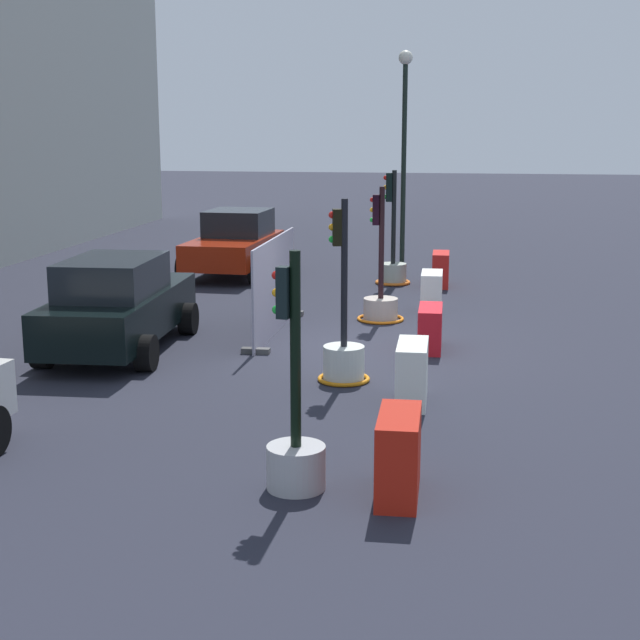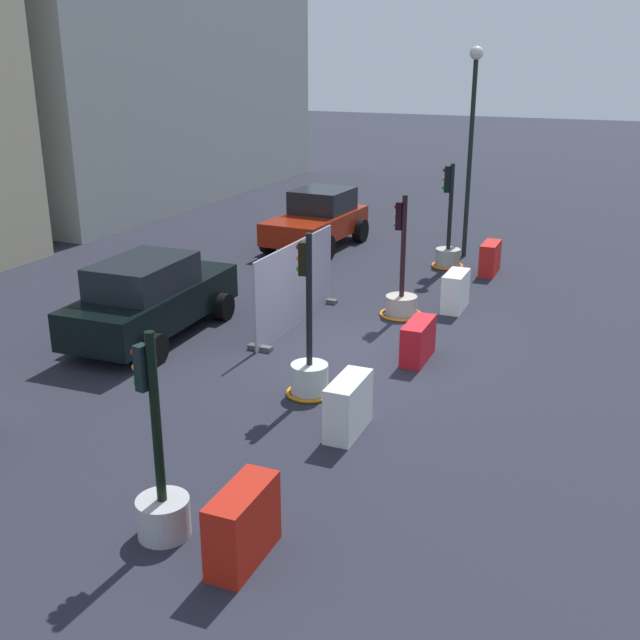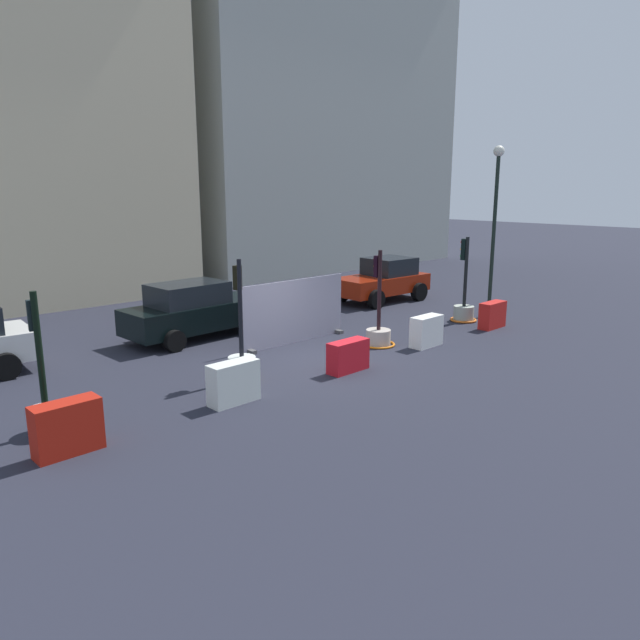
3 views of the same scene
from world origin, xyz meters
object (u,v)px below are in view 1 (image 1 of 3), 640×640
at_px(traffic_light_1, 343,352).
at_px(construction_barrier_2, 430,328).
at_px(traffic_light_3, 393,265).
at_px(car_black_sedan, 118,305).
at_px(street_lamp_post, 404,133).
at_px(traffic_light_0, 295,445).
at_px(construction_barrier_0, 399,455).
at_px(construction_barrier_3, 432,293).
at_px(car_red_compact, 235,244).
at_px(construction_barrier_4, 441,269).
at_px(traffic_light_2, 380,301).
at_px(construction_barrier_1, 412,373).

bearing_deg(traffic_light_1, construction_barrier_2, -28.65).
height_order(traffic_light_3, car_black_sedan, traffic_light_3).
bearing_deg(street_lamp_post, traffic_light_0, 179.70).
height_order(construction_barrier_0, construction_barrier_3, construction_barrier_0).
bearing_deg(car_red_compact, construction_barrier_4, -99.67).
bearing_deg(construction_barrier_3, traffic_light_1, 168.54).
height_order(traffic_light_1, construction_barrier_2, traffic_light_1).
xyz_separation_m(traffic_light_3, street_lamp_post, (1.37, -0.13, 3.21)).
distance_m(traffic_light_2, street_lamp_post, 6.69).
height_order(traffic_light_2, construction_barrier_4, traffic_light_2).
relative_size(car_red_compact, street_lamp_post, 0.70).
bearing_deg(traffic_light_3, construction_barrier_2, -169.76).
relative_size(traffic_light_0, street_lamp_post, 0.46).
bearing_deg(traffic_light_3, construction_barrier_1, -173.70).
distance_m(traffic_light_1, car_red_compact, 10.70).
bearing_deg(construction_barrier_0, street_lamp_post, 4.04).
distance_m(traffic_light_0, construction_barrier_4, 13.37).
relative_size(construction_barrier_4, street_lamp_post, 0.18).
relative_size(traffic_light_0, car_red_compact, 0.66).
xyz_separation_m(construction_barrier_1, street_lamp_post, (11.48, 0.98, 3.25)).
distance_m(construction_barrier_2, car_black_sedan, 5.51).
relative_size(traffic_light_1, construction_barrier_4, 2.69).
xyz_separation_m(traffic_light_0, traffic_light_1, (4.42, 0.07, -0.04)).
relative_size(traffic_light_0, construction_barrier_4, 2.51).
bearing_deg(construction_barrier_0, construction_barrier_3, 0.40).
xyz_separation_m(construction_barrier_2, car_black_sedan, (-0.96, 5.41, 0.45)).
distance_m(construction_barrier_2, construction_barrier_4, 6.63).
height_order(construction_barrier_4, car_black_sedan, car_black_sedan).
height_order(traffic_light_2, traffic_light_3, traffic_light_3).
relative_size(traffic_light_1, car_red_compact, 0.71).
relative_size(traffic_light_0, traffic_light_1, 0.93).
distance_m(traffic_light_0, traffic_light_3, 13.52).
height_order(traffic_light_0, traffic_light_3, traffic_light_3).
bearing_deg(traffic_light_2, construction_barrier_1, -170.03).
bearing_deg(traffic_light_3, construction_barrier_3, -162.45).
relative_size(construction_barrier_1, car_black_sedan, 0.25).
bearing_deg(traffic_light_1, construction_barrier_0, -164.93).
bearing_deg(street_lamp_post, construction_barrier_1, -175.10).
xyz_separation_m(construction_barrier_0, construction_barrier_3, (10.01, 0.07, -0.02)).
xyz_separation_m(traffic_light_1, construction_barrier_4, (8.91, -1.21, -0.05)).
distance_m(construction_barrier_0, street_lamp_post, 15.30).
relative_size(traffic_light_1, construction_barrier_3, 2.74).
distance_m(traffic_light_3, car_black_sedan, 8.84).
relative_size(traffic_light_2, construction_barrier_0, 2.43).
bearing_deg(street_lamp_post, traffic_light_1, 179.21).
xyz_separation_m(traffic_light_3, construction_barrier_0, (-13.55, -1.19, -0.02)).
height_order(traffic_light_3, street_lamp_post, street_lamp_post).
distance_m(traffic_light_1, construction_barrier_4, 8.99).
relative_size(traffic_light_3, street_lamp_post, 0.49).
distance_m(traffic_light_0, construction_barrier_2, 6.80).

